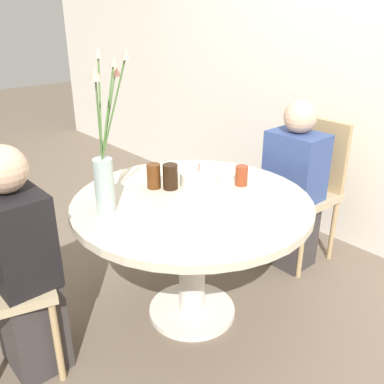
{
  "coord_description": "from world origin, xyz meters",
  "views": [
    {
      "loc": [
        1.47,
        -1.3,
        1.59
      ],
      "look_at": [
        0.0,
        0.0,
        0.74
      ],
      "focal_mm": 40.0,
      "sensor_mm": 36.0,
      "label": 1
    }
  ],
  "objects_px": {
    "drink_glass_1": "(154,176)",
    "person_woman": "(293,191)",
    "person_guest": "(22,271)",
    "flower_vase": "(105,162)",
    "chair_right_flank": "(308,182)",
    "side_plate": "(262,208)",
    "drink_glass_0": "(241,176)",
    "birthday_cake": "(199,178)",
    "drink_glass_2": "(170,177)"
  },
  "relations": [
    {
      "from": "flower_vase",
      "to": "drink_glass_2",
      "type": "height_order",
      "value": "flower_vase"
    },
    {
      "from": "person_woman",
      "to": "person_guest",
      "type": "bearing_deg",
      "value": -98.84
    },
    {
      "from": "chair_right_flank",
      "to": "drink_glass_1",
      "type": "height_order",
      "value": "chair_right_flank"
    },
    {
      "from": "drink_glass_0",
      "to": "side_plate",
      "type": "bearing_deg",
      "value": -28.6
    },
    {
      "from": "drink_glass_1",
      "to": "person_guest",
      "type": "relative_size",
      "value": 0.12
    },
    {
      "from": "side_plate",
      "to": "drink_glass_1",
      "type": "xyz_separation_m",
      "value": [
        -0.55,
        -0.23,
        0.06
      ]
    },
    {
      "from": "drink_glass_1",
      "to": "drink_glass_2",
      "type": "distance_m",
      "value": 0.09
    },
    {
      "from": "person_woman",
      "to": "person_guest",
      "type": "height_order",
      "value": "same"
    },
    {
      "from": "drink_glass_2",
      "to": "person_woman",
      "type": "bearing_deg",
      "value": 76.2
    },
    {
      "from": "birthday_cake",
      "to": "side_plate",
      "type": "relative_size",
      "value": 1.04
    },
    {
      "from": "person_woman",
      "to": "drink_glass_1",
      "type": "bearing_deg",
      "value": -106.96
    },
    {
      "from": "flower_vase",
      "to": "side_plate",
      "type": "distance_m",
      "value": 0.77
    },
    {
      "from": "flower_vase",
      "to": "side_plate",
      "type": "xyz_separation_m",
      "value": [
        0.47,
        0.56,
        -0.24
      ]
    },
    {
      "from": "chair_right_flank",
      "to": "drink_glass_2",
      "type": "xyz_separation_m",
      "value": [
        -0.21,
        -0.99,
        0.23
      ]
    },
    {
      "from": "side_plate",
      "to": "person_woman",
      "type": "bearing_deg",
      "value": 113.13
    },
    {
      "from": "side_plate",
      "to": "drink_glass_2",
      "type": "height_order",
      "value": "drink_glass_2"
    },
    {
      "from": "chair_right_flank",
      "to": "drink_glass_0",
      "type": "height_order",
      "value": "chair_right_flank"
    },
    {
      "from": "flower_vase",
      "to": "drink_glass_0",
      "type": "distance_m",
      "value": 0.76
    },
    {
      "from": "birthday_cake",
      "to": "drink_glass_2",
      "type": "relative_size",
      "value": 1.57
    },
    {
      "from": "birthday_cake",
      "to": "side_plate",
      "type": "distance_m",
      "value": 0.43
    },
    {
      "from": "drink_glass_1",
      "to": "side_plate",
      "type": "bearing_deg",
      "value": 22.67
    },
    {
      "from": "drink_glass_1",
      "to": "person_guest",
      "type": "height_order",
      "value": "person_guest"
    },
    {
      "from": "chair_right_flank",
      "to": "drink_glass_2",
      "type": "bearing_deg",
      "value": -100.3
    },
    {
      "from": "flower_vase",
      "to": "drink_glass_0",
      "type": "bearing_deg",
      "value": 74.36
    },
    {
      "from": "drink_glass_1",
      "to": "person_guest",
      "type": "xyz_separation_m",
      "value": [
        0.02,
        -0.75,
        -0.25
      ]
    },
    {
      "from": "side_plate",
      "to": "flower_vase",
      "type": "bearing_deg",
      "value": -129.87
    },
    {
      "from": "drink_glass_0",
      "to": "person_guest",
      "type": "relative_size",
      "value": 0.1
    },
    {
      "from": "chair_right_flank",
      "to": "side_plate",
      "type": "height_order",
      "value": "chair_right_flank"
    },
    {
      "from": "chair_right_flank",
      "to": "drink_glass_0",
      "type": "distance_m",
      "value": 0.71
    },
    {
      "from": "person_woman",
      "to": "chair_right_flank",
      "type": "bearing_deg",
      "value": 88.41
    },
    {
      "from": "person_guest",
      "to": "birthday_cake",
      "type": "bearing_deg",
      "value": 83.62
    },
    {
      "from": "person_woman",
      "to": "drink_glass_2",
      "type": "bearing_deg",
      "value": -103.8
    },
    {
      "from": "drink_glass_0",
      "to": "person_guest",
      "type": "bearing_deg",
      "value": -103.28
    },
    {
      "from": "drink_glass_1",
      "to": "person_woman",
      "type": "relative_size",
      "value": 0.12
    },
    {
      "from": "drink_glass_1",
      "to": "person_guest",
      "type": "bearing_deg",
      "value": -88.79
    },
    {
      "from": "drink_glass_0",
      "to": "drink_glass_1",
      "type": "relative_size",
      "value": 0.81
    },
    {
      "from": "flower_vase",
      "to": "drink_glass_2",
      "type": "bearing_deg",
      "value": 92.57
    },
    {
      "from": "chair_right_flank",
      "to": "drink_glass_2",
      "type": "height_order",
      "value": "chair_right_flank"
    },
    {
      "from": "chair_right_flank",
      "to": "drink_glass_1",
      "type": "relative_size",
      "value": 7.05
    },
    {
      "from": "flower_vase",
      "to": "birthday_cake",
      "type": "bearing_deg",
      "value": 85.88
    },
    {
      "from": "drink_glass_2",
      "to": "chair_right_flank",
      "type": "bearing_deg",
      "value": 78.11
    },
    {
      "from": "drink_glass_1",
      "to": "person_woman",
      "type": "bearing_deg",
      "value": 73.04
    },
    {
      "from": "chair_right_flank",
      "to": "flower_vase",
      "type": "height_order",
      "value": "flower_vase"
    },
    {
      "from": "birthday_cake",
      "to": "drink_glass_0",
      "type": "xyz_separation_m",
      "value": [
        0.16,
        0.16,
        0.02
      ]
    },
    {
      "from": "birthday_cake",
      "to": "side_plate",
      "type": "height_order",
      "value": "birthday_cake"
    },
    {
      "from": "drink_glass_0",
      "to": "drink_glass_2",
      "type": "xyz_separation_m",
      "value": [
        -0.22,
        -0.32,
        0.01
      ]
    },
    {
      "from": "birthday_cake",
      "to": "drink_glass_0",
      "type": "height_order",
      "value": "birthday_cake"
    },
    {
      "from": "flower_vase",
      "to": "chair_right_flank",
      "type": "bearing_deg",
      "value": 82.11
    },
    {
      "from": "flower_vase",
      "to": "person_guest",
      "type": "bearing_deg",
      "value": -99.24
    },
    {
      "from": "side_plate",
      "to": "person_guest",
      "type": "xyz_separation_m",
      "value": [
        -0.54,
        -0.98,
        -0.19
      ]
    }
  ]
}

